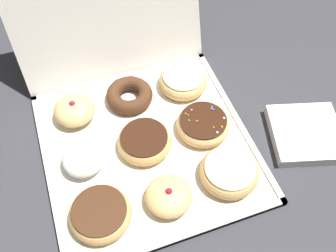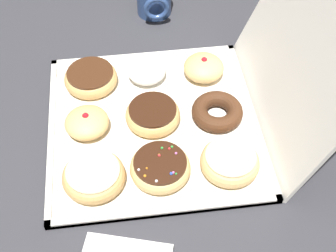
# 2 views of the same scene
# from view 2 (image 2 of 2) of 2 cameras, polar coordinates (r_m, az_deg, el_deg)

# --- Properties ---
(ground_plane) EXTENTS (3.00, 3.00, 0.00)m
(ground_plane) POSITION_cam_2_polar(r_m,az_deg,el_deg) (0.99, -1.79, 0.00)
(ground_plane) COLOR #333338
(donut_box) EXTENTS (0.43, 0.43, 0.01)m
(donut_box) POSITION_cam_2_polar(r_m,az_deg,el_deg) (0.98, -1.79, 0.20)
(donut_box) COLOR silver
(donut_box) RESTS_ON ground
(box_lid_open) EXTENTS (0.43, 0.15, 0.40)m
(box_lid_open) POSITION_cam_2_polar(r_m,az_deg,el_deg) (0.91, 16.65, 9.94)
(box_lid_open) COLOR silver
(box_lid_open) RESTS_ON ground
(chocolate_frosted_donut_0) EXTENTS (0.12, 0.12, 0.04)m
(chocolate_frosted_donut_0) POSITION_cam_2_polar(r_m,az_deg,el_deg) (1.05, -9.38, 5.80)
(chocolate_frosted_donut_0) COLOR tan
(chocolate_frosted_donut_0) RESTS_ON donut_box
(jelly_filled_donut_1) EXTENTS (0.09, 0.09, 0.05)m
(jelly_filled_donut_1) POSITION_cam_2_polar(r_m,az_deg,el_deg) (0.97, -9.84, 0.62)
(jelly_filled_donut_1) COLOR #E5B770
(jelly_filled_donut_1) RESTS_ON donut_box
(glazed_ring_donut_2) EXTENTS (0.12, 0.12, 0.04)m
(glazed_ring_donut_2) POSITION_cam_2_polar(r_m,az_deg,el_deg) (0.88, -9.02, -6.00)
(glazed_ring_donut_2) COLOR tan
(glazed_ring_donut_2) RESTS_ON donut_box
(powdered_filled_donut_3) EXTENTS (0.09, 0.09, 0.05)m
(powdered_filled_donut_3) POSITION_cam_2_polar(r_m,az_deg,el_deg) (1.05, -2.74, 6.76)
(powdered_filled_donut_3) COLOR white
(powdered_filled_donut_3) RESTS_ON donut_box
(chocolate_frosted_donut_4) EXTENTS (0.11, 0.11, 0.04)m
(chocolate_frosted_donut_4) POSITION_cam_2_polar(r_m,az_deg,el_deg) (0.97, -2.04, 1.39)
(chocolate_frosted_donut_4) COLOR tan
(chocolate_frosted_donut_4) RESTS_ON donut_box
(sprinkle_donut_5) EXTENTS (0.12, 0.12, 0.04)m
(sprinkle_donut_5) POSITION_cam_2_polar(r_m,az_deg,el_deg) (0.89, -1.00, -5.04)
(sprinkle_donut_5) COLOR #E5B770
(sprinkle_donut_5) RESTS_ON donut_box
(jelly_filled_donut_6) EXTENTS (0.09, 0.09, 0.05)m
(jelly_filled_donut_6) POSITION_cam_2_polar(r_m,az_deg,el_deg) (1.06, 4.36, 7.12)
(jelly_filled_donut_6) COLOR #E5B770
(jelly_filled_donut_6) RESTS_ON donut_box
(chocolate_cake_ring_donut_7) EXTENTS (0.11, 0.11, 0.03)m
(chocolate_cake_ring_donut_7) POSITION_cam_2_polar(r_m,az_deg,el_deg) (0.98, 6.05, 1.61)
(chocolate_cake_ring_donut_7) COLOR #472816
(chocolate_cake_ring_donut_7) RESTS_ON donut_box
(glazed_ring_donut_8) EXTENTS (0.11, 0.11, 0.04)m
(glazed_ring_donut_8) POSITION_cam_2_polar(r_m,az_deg,el_deg) (0.90, 7.53, -4.30)
(glazed_ring_donut_8) COLOR #E5B770
(glazed_ring_donut_8) RESTS_ON donut_box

